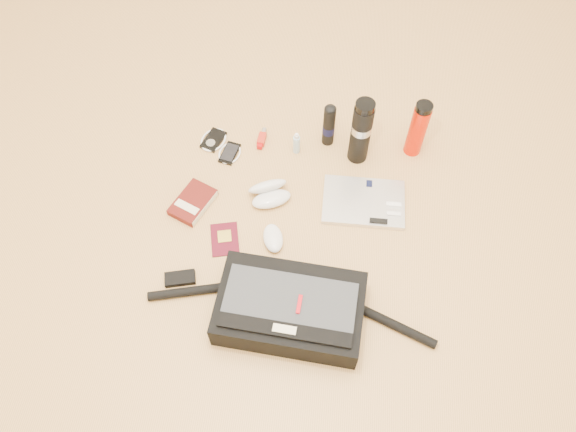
{
  "coord_description": "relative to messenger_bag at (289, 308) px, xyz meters",
  "views": [
    {
      "loc": [
        0.1,
        -0.96,
        1.77
      ],
      "look_at": [
        -0.01,
        0.09,
        0.06
      ],
      "focal_mm": 35.0,
      "sensor_mm": 36.0,
      "label": 1
    }
  ],
  "objects": [
    {
      "name": "ground",
      "position": [
        -0.03,
        0.26,
        -0.06
      ],
      "size": [
        4.0,
        4.0,
        0.0
      ],
      "primitive_type": "plane",
      "color": "tan",
      "rests_on": "ground"
    },
    {
      "name": "passport",
      "position": [
        -0.26,
        0.27,
        -0.06
      ],
      "size": [
        0.13,
        0.15,
        0.01
      ],
      "rotation": [
        0.0,
        0.0,
        0.23
      ],
      "color": "#480816",
      "rests_on": "ground"
    },
    {
      "name": "inhaler",
      "position": [
        -0.19,
        0.74,
        -0.05
      ],
      "size": [
        0.03,
        0.1,
        0.03
      ],
      "rotation": [
        0.0,
        0.0,
        -0.08
      ],
      "color": "#B32516",
      "rests_on": "ground"
    },
    {
      "name": "ipod",
      "position": [
        -0.38,
        0.71,
        -0.05
      ],
      "size": [
        0.12,
        0.13,
        0.01
      ],
      "rotation": [
        0.0,
        0.0,
        -0.34
      ],
      "color": "black",
      "rests_on": "ground"
    },
    {
      "name": "phone",
      "position": [
        -0.31,
        0.66,
        -0.06
      ],
      "size": [
        0.1,
        0.12,
        0.01
      ],
      "rotation": [
        0.0,
        0.0,
        -0.22
      ],
      "color": "black",
      "rests_on": "ground"
    },
    {
      "name": "thermos_black",
      "position": [
        0.2,
        0.7,
        0.09
      ],
      "size": [
        0.09,
        0.09,
        0.3
      ],
      "rotation": [
        0.0,
        0.0,
        -0.14
      ],
      "color": "black",
      "rests_on": "ground"
    },
    {
      "name": "laptop",
      "position": [
        0.23,
        0.47,
        -0.05
      ],
      "size": [
        0.31,
        0.21,
        0.03
      ],
      "rotation": [
        0.0,
        0.0,
        0.01
      ],
      "color": "silver",
      "rests_on": "ground"
    },
    {
      "name": "spray_bottle",
      "position": [
        -0.04,
        0.7,
        -0.01
      ],
      "size": [
        0.03,
        0.03,
        0.11
      ],
      "rotation": [
        0.0,
        0.0,
        -0.04
      ],
      "color": "#A0C3D4",
      "rests_on": "ground"
    },
    {
      "name": "mouse",
      "position": [
        -0.09,
        0.28,
        -0.04
      ],
      "size": [
        0.1,
        0.13,
        0.04
      ],
      "rotation": [
        0.0,
        0.0,
        0.28
      ],
      "color": "silver",
      "rests_on": "ground"
    },
    {
      "name": "thermos_red",
      "position": [
        0.42,
        0.75,
        0.07
      ],
      "size": [
        0.09,
        0.09,
        0.26
      ],
      "rotation": [
        0.0,
        0.0,
        -0.32
      ],
      "color": "red",
      "rests_on": "ground"
    },
    {
      "name": "book",
      "position": [
        -0.4,
        0.4,
        -0.05
      ],
      "size": [
        0.17,
        0.2,
        0.03
      ],
      "rotation": [
        0.0,
        0.0,
        -0.42
      ],
      "color": "#4B0F0C",
      "rests_on": "ground"
    },
    {
      "name": "aerosol_can",
      "position": [
        0.08,
        0.76,
        0.04
      ],
      "size": [
        0.05,
        0.05,
        0.2
      ],
      "rotation": [
        0.0,
        0.0,
        -0.12
      ],
      "color": "black",
      "rests_on": "ground"
    },
    {
      "name": "sunglasses_case",
      "position": [
        -0.12,
        0.47,
        -0.03
      ],
      "size": [
        0.19,
        0.18,
        0.09
      ],
      "rotation": [
        0.0,
        0.0,
        0.42
      ],
      "color": "silver",
      "rests_on": "ground"
    },
    {
      "name": "messenger_bag",
      "position": [
        0.0,
        0.0,
        0.0
      ],
      "size": [
        0.97,
        0.32,
        0.13
      ],
      "rotation": [
        0.0,
        0.0,
        -0.07
      ],
      "color": "black",
      "rests_on": "ground"
    }
  ]
}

